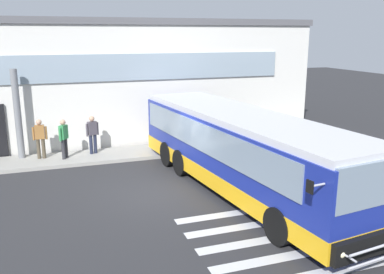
# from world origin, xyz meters

# --- Properties ---
(ground_plane) EXTENTS (80.00, 90.00, 0.02)m
(ground_plane) POSITION_xyz_m (0.00, 0.00, -0.01)
(ground_plane) COLOR #2B2B2D
(ground_plane) RESTS_ON ground
(bay_paint_stripes) EXTENTS (4.40, 3.96, 0.01)m
(bay_paint_stripes) POSITION_xyz_m (2.00, -4.20, 0.00)
(bay_paint_stripes) COLOR silver
(bay_paint_stripes) RESTS_ON ground
(terminal_building) EXTENTS (21.05, 13.80, 5.98)m
(terminal_building) POSITION_xyz_m (-0.67, 11.59, 2.98)
(terminal_building) COLOR silver
(terminal_building) RESTS_ON ground
(boarding_curb) EXTENTS (23.25, 2.00, 0.15)m
(boarding_curb) POSITION_xyz_m (0.00, 4.80, 0.07)
(boarding_curb) COLOR #9E9B93
(boarding_curb) RESTS_ON ground
(entry_support_column) EXTENTS (0.28, 0.28, 3.74)m
(entry_support_column) POSITION_xyz_m (-4.67, 5.40, 2.02)
(entry_support_column) COLOR slate
(entry_support_column) RESTS_ON boarding_curb
(bus_main_foreground) EXTENTS (3.95, 11.70, 2.70)m
(bus_main_foreground) POSITION_xyz_m (2.64, -0.68, 1.33)
(bus_main_foreground) COLOR navy
(bus_main_foreground) RESTS_ON ground
(passenger_near_column) EXTENTS (0.59, 0.39, 1.68)m
(passenger_near_column) POSITION_xyz_m (-3.87, 5.05, 1.11)
(passenger_near_column) COLOR #4C4233
(passenger_near_column) RESTS_ON boarding_curb
(passenger_by_doorway) EXTENTS (0.39, 0.51, 1.68)m
(passenger_by_doorway) POSITION_xyz_m (-2.93, 4.68, 1.08)
(passenger_by_doorway) COLOR #2D2D33
(passenger_by_doorway) RESTS_ON boarding_curb
(passenger_at_curb_edge) EXTENTS (0.55, 0.34, 1.68)m
(passenger_at_curb_edge) POSITION_xyz_m (-1.72, 5.07, 1.08)
(passenger_at_curb_edge) COLOR #1E2338
(passenger_at_curb_edge) RESTS_ON boarding_curb
(safety_bollard_yellow) EXTENTS (0.18, 0.18, 0.90)m
(safety_bollard_yellow) POSITION_xyz_m (2.59, 3.60, 0.45)
(safety_bollard_yellow) COLOR yellow
(safety_bollard_yellow) RESTS_ON ground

